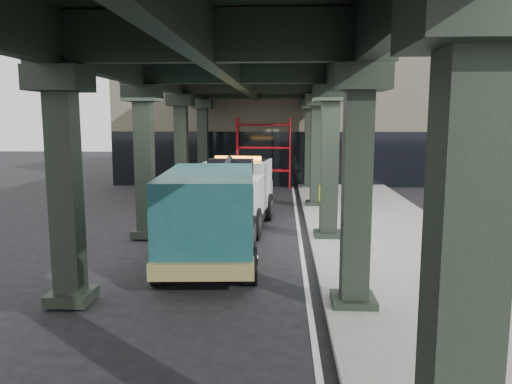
% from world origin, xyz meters
% --- Properties ---
extents(ground, '(90.00, 90.00, 0.00)m').
position_xyz_m(ground, '(0.00, 0.00, 0.00)').
color(ground, black).
rests_on(ground, ground).
extents(sidewalk, '(5.00, 40.00, 0.15)m').
position_xyz_m(sidewalk, '(4.50, 2.00, 0.07)').
color(sidewalk, gray).
rests_on(sidewalk, ground).
extents(lane_stripe, '(0.12, 38.00, 0.01)m').
position_xyz_m(lane_stripe, '(1.70, 2.00, 0.01)').
color(lane_stripe, silver).
rests_on(lane_stripe, ground).
extents(viaduct, '(7.40, 32.00, 6.40)m').
position_xyz_m(viaduct, '(-0.40, 2.00, 5.46)').
color(viaduct, black).
rests_on(viaduct, ground).
extents(building, '(22.00, 10.00, 8.00)m').
position_xyz_m(building, '(2.00, 20.00, 4.00)').
color(building, '#C6B793').
rests_on(building, ground).
extents(scaffolding, '(3.08, 0.88, 4.00)m').
position_xyz_m(scaffolding, '(0.00, 14.64, 2.11)').
color(scaffolding, red).
rests_on(scaffolding, ground).
extents(tow_truck, '(3.04, 8.33, 2.68)m').
position_xyz_m(tow_truck, '(-0.76, 3.00, 1.30)').
color(tow_truck, black).
rests_on(tow_truck, ground).
extents(towed_van, '(2.91, 6.47, 2.56)m').
position_xyz_m(towed_van, '(-0.88, -0.58, 1.38)').
color(towed_van, '#134245').
rests_on(towed_van, ground).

